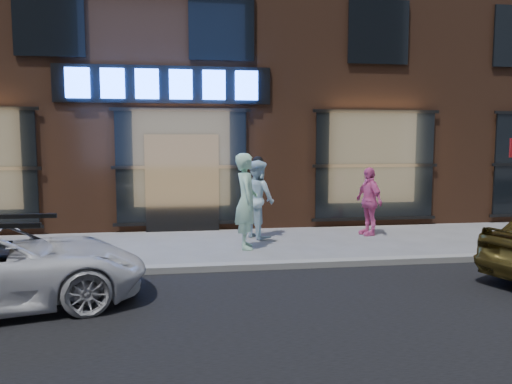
% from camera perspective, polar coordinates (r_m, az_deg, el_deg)
% --- Properties ---
extents(ground, '(90.00, 90.00, 0.00)m').
position_cam_1_polar(ground, '(8.80, -8.28, -9.04)').
color(ground, slate).
rests_on(ground, ground).
extents(curb, '(60.00, 0.25, 0.12)m').
position_cam_1_polar(curb, '(8.78, -8.29, -8.66)').
color(curb, gray).
rests_on(curb, ground).
extents(storefront_building, '(30.20, 8.28, 10.30)m').
position_cam_1_polar(storefront_building, '(16.73, -8.64, 15.84)').
color(storefront_building, '#54301E').
rests_on(storefront_building, ground).
extents(man_bowtie, '(0.51, 0.75, 2.00)m').
position_cam_1_polar(man_bowtie, '(10.39, -1.12, -1.04)').
color(man_bowtie, '#BAF5DC').
rests_on(man_bowtie, ground).
extents(man_cap, '(0.98, 1.08, 1.81)m').
position_cam_1_polar(man_cap, '(11.56, 0.23, -0.79)').
color(man_cap, white).
rests_on(man_cap, ground).
extents(passerby, '(0.60, 1.02, 1.62)m').
position_cam_1_polar(passerby, '(12.20, 12.76, -1.03)').
color(passerby, pink).
rests_on(passerby, ground).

